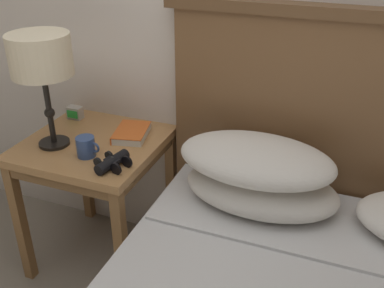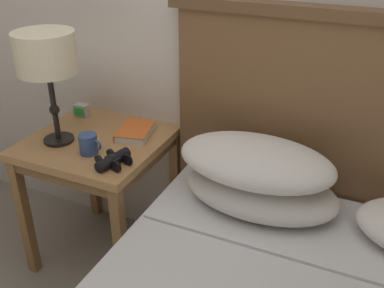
# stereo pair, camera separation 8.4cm
# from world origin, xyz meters

# --- Properties ---
(nightstand) EXTENTS (0.58, 0.58, 0.65)m
(nightstand) POSITION_xyz_m (-0.54, 0.76, 0.56)
(nightstand) COLOR #AD7A47
(nightstand) RESTS_ON ground_plane
(table_lamp) EXTENTS (0.25, 0.25, 0.48)m
(table_lamp) POSITION_xyz_m (-0.68, 0.67, 1.03)
(table_lamp) COLOR black
(table_lamp) RESTS_ON nightstand
(book_on_nightstand) EXTENTS (0.18, 0.22, 0.04)m
(book_on_nightstand) POSITION_xyz_m (-0.40, 0.86, 0.67)
(book_on_nightstand) COLOR silver
(book_on_nightstand) RESTS_ON nightstand
(binoculars_pair) EXTENTS (0.15, 0.16, 0.05)m
(binoculars_pair) POSITION_xyz_m (-0.34, 0.60, 0.67)
(binoculars_pair) COLOR black
(binoculars_pair) RESTS_ON nightstand
(coffee_mug) EXTENTS (0.10, 0.08, 0.08)m
(coffee_mug) POSITION_xyz_m (-0.49, 0.64, 0.69)
(coffee_mug) COLOR #334C84
(coffee_mug) RESTS_ON nightstand
(alarm_clock) EXTENTS (0.07, 0.05, 0.06)m
(alarm_clock) POSITION_xyz_m (-0.75, 0.93, 0.68)
(alarm_clock) COLOR #B7B2A8
(alarm_clock) RESTS_ON nightstand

